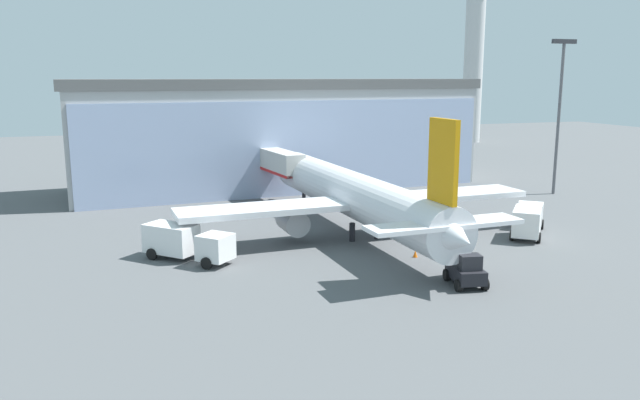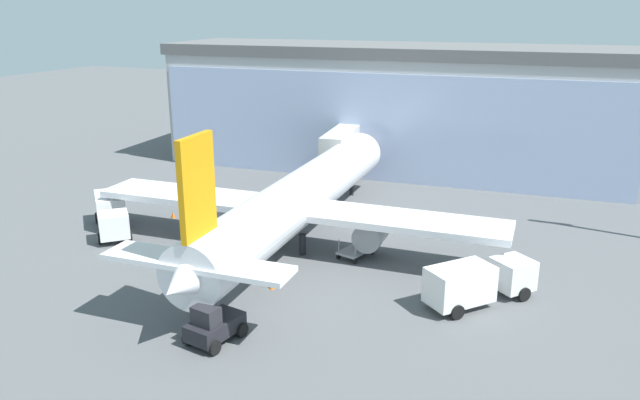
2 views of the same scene
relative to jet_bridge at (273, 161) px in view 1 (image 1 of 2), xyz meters
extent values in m
plane|color=#545659|center=(2.71, -26.97, -4.43)|extent=(240.00, 240.00, 0.00)
cube|color=#A7A7A7|center=(2.71, 8.30, 1.73)|extent=(50.64, 16.14, 12.31)
cube|color=#A3B3D6|center=(3.10, 1.54, 1.11)|extent=(48.89, 3.16, 11.08)
cube|color=#5D5D5D|center=(2.71, 8.30, 8.48)|extent=(51.65, 16.46, 1.20)
cube|color=beige|center=(0.01, -0.10, 0.18)|extent=(3.73, 13.19, 2.40)
cube|color=red|center=(0.01, -0.10, -0.87)|extent=(3.78, 13.20, 0.30)
cylinder|color=#4C4C51|center=(-0.57, 4.75, -2.72)|extent=(0.70, 0.70, 3.40)
cylinder|color=silver|center=(56.17, 49.01, 12.23)|extent=(4.01, 4.01, 33.32)
cylinder|color=#59595E|center=(32.69, -7.27, 4.33)|extent=(0.36, 0.36, 17.50)
cube|color=#333338|center=(32.69, -7.27, 13.33)|extent=(3.20, 0.40, 0.50)
cylinder|color=silver|center=(2.78, -17.50, -0.86)|extent=(5.22, 32.26, 3.93)
cone|color=silver|center=(2.13, -1.45, -0.86)|extent=(4.04, 3.16, 3.93)
cone|color=silver|center=(3.43, -33.55, -0.86)|extent=(3.69, 4.14, 3.53)
cube|color=silver|center=(2.85, -19.11, -1.25)|extent=(31.76, 5.48, 0.50)
cube|color=silver|center=(3.39, -32.55, -0.27)|extent=(11.09, 2.84, 0.30)
cube|color=orange|center=(3.37, -32.05, 3.89)|extent=(0.49, 3.21, 5.58)
cylinder|color=gray|center=(-3.17, -18.85, -2.60)|extent=(2.23, 3.28, 2.10)
cylinder|color=gray|center=(8.83, -18.36, -2.60)|extent=(2.23, 3.28, 2.10)
cylinder|color=black|center=(1.71, -20.15, -3.63)|extent=(0.50, 0.50, 1.60)
cylinder|color=black|center=(4.07, -20.06, -3.63)|extent=(0.50, 0.50, 1.60)
cylinder|color=black|center=(2.25, -4.45, -3.63)|extent=(0.40, 0.40, 1.60)
cube|color=silver|center=(-10.41, -23.34, -3.03)|extent=(3.11, 3.11, 1.90)
cube|color=white|center=(-13.33, -20.31, -2.88)|extent=(4.36, 4.41, 2.20)
cylinder|color=black|center=(-9.62, -22.57, -3.98)|extent=(0.84, 0.86, 0.90)
cylinder|color=black|center=(-11.21, -24.10, -3.98)|extent=(0.84, 0.86, 0.90)
cylinder|color=black|center=(-13.23, -18.83, -3.98)|extent=(0.84, 0.86, 0.90)
cylinder|color=black|center=(-14.81, -20.35, -3.98)|extent=(0.84, 0.86, 0.90)
cube|color=silver|center=(19.01, -20.96, -3.03)|extent=(3.10, 3.10, 1.90)
cube|color=white|center=(16.29, -24.16, -2.88)|extent=(4.27, 4.47, 2.20)
cylinder|color=black|center=(18.17, -20.25, -3.98)|extent=(0.81, 0.88, 0.90)
cylinder|color=black|center=(19.85, -21.67, -3.98)|extent=(0.81, 0.88, 0.90)
cylinder|color=black|center=(14.80, -24.21, -3.98)|extent=(0.81, 0.88, 0.90)
cylinder|color=black|center=(16.48, -25.63, -3.98)|extent=(0.81, 0.88, 0.90)
cube|color=gray|center=(7.84, -18.97, -3.91)|extent=(2.30, 3.13, 0.16)
cylinder|color=black|center=(8.23, -20.24, -4.21)|extent=(0.24, 0.46, 0.44)
cylinder|color=gray|center=(8.23, -20.24, -3.38)|extent=(0.08, 0.08, 0.90)
cylinder|color=black|center=(6.84, -19.85, -4.21)|extent=(0.24, 0.46, 0.44)
cylinder|color=gray|center=(6.84, -19.85, -3.38)|extent=(0.08, 0.08, 0.90)
cylinder|color=black|center=(8.84, -18.09, -4.21)|extent=(0.24, 0.46, 0.44)
cylinder|color=gray|center=(8.84, -18.09, -3.38)|extent=(0.08, 0.08, 0.90)
cylinder|color=black|center=(7.45, -17.70, -4.21)|extent=(0.24, 0.46, 0.44)
cylinder|color=gray|center=(7.45, -17.70, -3.38)|extent=(0.08, 0.08, 0.90)
cube|color=black|center=(4.77, -33.18, -3.58)|extent=(2.35, 3.47, 0.90)
cube|color=#26262B|center=(4.65, -33.81, -2.63)|extent=(1.56, 1.24, 1.00)
cylinder|color=black|center=(4.08, -31.92, -4.03)|extent=(0.49, 0.85, 0.80)
cylinder|color=black|center=(5.85, -32.24, -4.03)|extent=(0.49, 0.85, 0.80)
cylinder|color=black|center=(3.68, -34.12, -4.03)|extent=(0.49, 0.85, 0.80)
cylinder|color=black|center=(5.45, -34.45, -4.03)|extent=(0.49, 0.85, 0.80)
cone|color=orange|center=(4.63, -26.14, -4.15)|extent=(0.36, 0.36, 0.55)
cone|color=orange|center=(-9.71, -16.77, -4.15)|extent=(0.36, 0.36, 0.55)
camera|label=1|loc=(-17.24, -68.01, 9.33)|focal=35.00mm
camera|label=2|loc=(21.74, -58.94, 13.11)|focal=35.00mm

